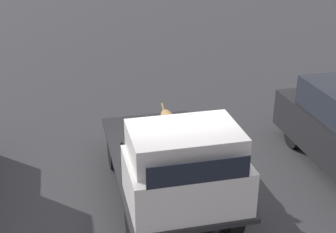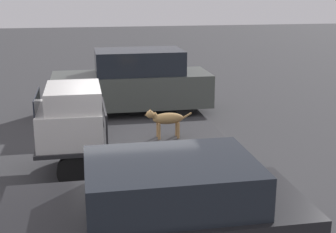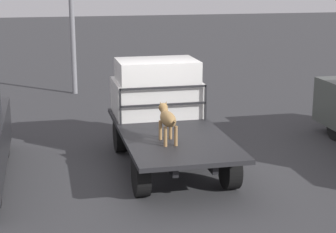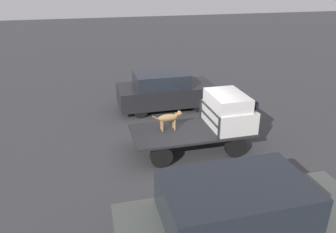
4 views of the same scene
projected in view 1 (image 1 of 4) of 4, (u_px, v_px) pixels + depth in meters
The scene contains 5 objects.
ground_plane at pixel (166, 195), 8.72m from camera, with size 80.00×80.00×0.00m, color #38383A.
flatbed_truck at pixel (166, 169), 8.48m from camera, with size 4.06×1.90×0.76m.
truck_cab at pixel (185, 168), 7.03m from camera, with size 1.33×1.78×1.17m.
truck_headboard at pixel (174, 150), 7.69m from camera, with size 0.04×1.78×0.73m.
dog at pixel (169, 120), 8.92m from camera, with size 1.05×0.25×0.67m.
Camera 1 is at (7.15, -1.64, 4.92)m, focal length 50.00 mm.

